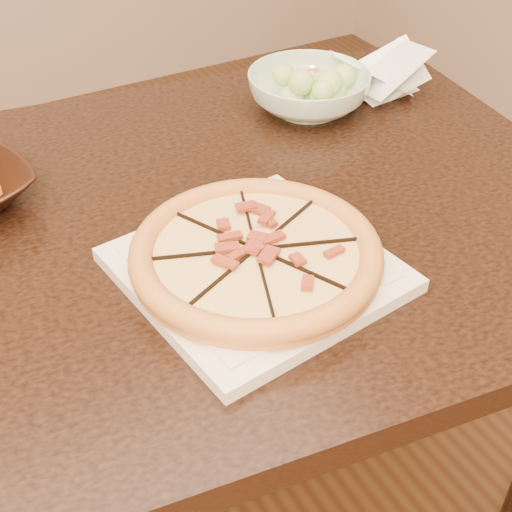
# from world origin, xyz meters

# --- Properties ---
(dining_table) EXTENTS (1.38, 0.98, 0.75)m
(dining_table) POSITION_xyz_m (0.16, 0.01, 0.64)
(dining_table) COLOR black
(dining_table) RESTS_ON floor
(plate) EXTENTS (0.32, 0.32, 0.02)m
(plate) POSITION_xyz_m (0.24, -0.15, 0.76)
(plate) COLOR silver
(plate) RESTS_ON dining_table
(pizza) EXTENTS (0.30, 0.30, 0.03)m
(pizza) POSITION_xyz_m (0.24, -0.15, 0.78)
(pizza) COLOR #C1762D
(pizza) RESTS_ON plate
(salad_bowl) EXTENTS (0.21, 0.21, 0.06)m
(salad_bowl) POSITION_xyz_m (0.54, 0.19, 0.78)
(salad_bowl) COLOR silver
(salad_bowl) RESTS_ON dining_table
(salad) EXTENTS (0.11, 0.10, 0.04)m
(salad) POSITION_xyz_m (0.54, 0.19, 0.83)
(salad) COLOR #A3CA64
(salad) RESTS_ON salad_bowl
(cling_film) EXTENTS (0.21, 0.19, 0.05)m
(cling_film) POSITION_xyz_m (0.67, 0.19, 0.78)
(cling_film) COLOR white
(cling_film) RESTS_ON dining_table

